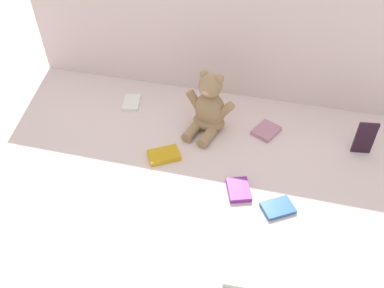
% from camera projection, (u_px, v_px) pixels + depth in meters
% --- Properties ---
extents(ground_plane, '(3.20, 3.20, 0.00)m').
position_uv_depth(ground_plane, '(196.00, 145.00, 1.49)').
color(ground_plane, silver).
extents(backdrop_drape, '(1.66, 0.03, 0.62)m').
position_uv_depth(backdrop_drape, '(219.00, 26.00, 1.54)').
color(backdrop_drape, silver).
rests_on(backdrop_drape, ground_plane).
extents(teddy_bear, '(0.21, 0.21, 0.25)m').
position_uv_depth(teddy_bear, '(209.00, 109.00, 1.50)').
color(teddy_bear, '#9E7F5B').
rests_on(teddy_bear, ground_plane).
extents(book_case_0, '(0.07, 0.03, 0.13)m').
position_uv_depth(book_case_0, '(365.00, 138.00, 1.42)').
color(book_case_0, '#2A1626').
rests_on(book_case_0, ground_plane).
extents(book_case_2, '(0.14, 0.12, 0.02)m').
position_uv_depth(book_case_2, '(164.00, 155.00, 1.43)').
color(book_case_2, gold).
rests_on(book_case_2, ground_plane).
extents(book_case_3, '(0.12, 0.13, 0.02)m').
position_uv_depth(book_case_3, '(266.00, 131.00, 1.53)').
color(book_case_3, '#B37A95').
rests_on(book_case_3, ground_plane).
extents(book_case_4, '(0.09, 0.12, 0.01)m').
position_uv_depth(book_case_4, '(132.00, 102.00, 1.68)').
color(book_case_4, white).
rests_on(book_case_4, ground_plane).
extents(book_case_5, '(0.10, 0.12, 0.02)m').
position_uv_depth(book_case_5, '(239.00, 190.00, 1.31)').
color(book_case_5, purple).
rests_on(book_case_5, ground_plane).
extents(book_case_6, '(0.12, 0.11, 0.01)m').
position_uv_depth(book_case_6, '(278.00, 208.00, 1.26)').
color(book_case_6, '#2B5FA4').
rests_on(book_case_6, ground_plane).
extents(book_case_7, '(0.12, 0.10, 0.02)m').
position_uv_depth(book_case_7, '(245.00, 273.00, 1.09)').
color(book_case_7, white).
rests_on(book_case_7, ground_plane).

